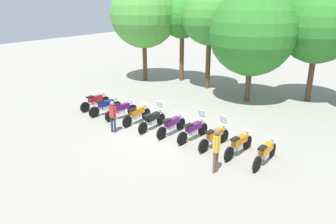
# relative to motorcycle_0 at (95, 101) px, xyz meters

# --- Properties ---
(ground_plane) EXTENTS (80.00, 80.00, 0.00)m
(ground_plane) POSITION_rel_motorcycle_0_xyz_m (5.46, -0.59, -0.50)
(ground_plane) COLOR gray
(motorcycle_0) EXTENTS (0.62, 2.19, 0.99)m
(motorcycle_0) POSITION_rel_motorcycle_0_xyz_m (0.00, 0.00, 0.00)
(motorcycle_0) COLOR black
(motorcycle_0) RESTS_ON ground_plane
(motorcycle_1) EXTENTS (0.75, 2.17, 0.99)m
(motorcycle_1) POSITION_rel_motorcycle_0_xyz_m (1.22, -0.33, 0.00)
(motorcycle_1) COLOR black
(motorcycle_1) RESTS_ON ground_plane
(motorcycle_2) EXTENTS (0.73, 2.17, 0.99)m
(motorcycle_2) POSITION_rel_motorcycle_0_xyz_m (2.43, -0.30, 0.00)
(motorcycle_2) COLOR black
(motorcycle_2) RESTS_ON ground_plane
(motorcycle_3) EXTENTS (0.62, 2.19, 0.99)m
(motorcycle_3) POSITION_rel_motorcycle_0_xyz_m (3.64, -0.40, 0.00)
(motorcycle_3) COLOR black
(motorcycle_3) RESTS_ON ground_plane
(motorcycle_4) EXTENTS (0.62, 2.19, 1.37)m
(motorcycle_4) POSITION_rel_motorcycle_0_xyz_m (4.85, -0.61, 0.01)
(motorcycle_4) COLOR black
(motorcycle_4) RESTS_ON ground_plane
(motorcycle_5) EXTENTS (0.62, 2.19, 0.99)m
(motorcycle_5) POSITION_rel_motorcycle_0_xyz_m (6.06, -0.64, 0.00)
(motorcycle_5) COLOR black
(motorcycle_5) RESTS_ON ground_plane
(motorcycle_6) EXTENTS (0.69, 2.18, 1.37)m
(motorcycle_6) POSITION_rel_motorcycle_0_xyz_m (7.28, -0.60, 0.01)
(motorcycle_6) COLOR black
(motorcycle_6) RESTS_ON ground_plane
(motorcycle_7) EXTENTS (0.70, 2.18, 1.37)m
(motorcycle_7) POSITION_rel_motorcycle_0_xyz_m (8.49, -0.77, 0.01)
(motorcycle_7) COLOR black
(motorcycle_7) RESTS_ON ground_plane
(motorcycle_8) EXTENTS (0.66, 2.19, 0.99)m
(motorcycle_8) POSITION_rel_motorcycle_0_xyz_m (9.70, -0.87, 0.00)
(motorcycle_8) COLOR black
(motorcycle_8) RESTS_ON ground_plane
(motorcycle_9) EXTENTS (0.62, 2.19, 0.99)m
(motorcycle_9) POSITION_rel_motorcycle_0_xyz_m (10.91, -1.05, 0.00)
(motorcycle_9) COLOR black
(motorcycle_9) RESTS_ON ground_plane
(person_0) EXTENTS (0.28, 0.41, 1.83)m
(person_0) POSITION_rel_motorcycle_0_xyz_m (9.56, -2.83, 0.59)
(person_0) COLOR brown
(person_0) RESTS_ON ground_plane
(person_1) EXTENTS (0.41, 0.26, 1.65)m
(person_1) POSITION_rel_motorcycle_0_xyz_m (3.48, -2.09, 0.46)
(person_1) COLOR #232D4C
(person_1) RESTS_ON ground_plane
(tree_0) EXTENTS (5.28, 5.28, 7.94)m
(tree_0) POSITION_rel_motorcycle_0_xyz_m (-2.22, 7.72, 4.79)
(tree_0) COLOR brown
(tree_0) RESTS_ON ground_plane
(tree_1) EXTENTS (3.26, 3.26, 6.68)m
(tree_1) POSITION_rel_motorcycle_0_xyz_m (0.33, 9.35, 4.50)
(tree_1) COLOR brown
(tree_1) RESTS_ON ground_plane
(tree_2) EXTENTS (4.00, 4.00, 7.22)m
(tree_2) POSITION_rel_motorcycle_0_xyz_m (3.28, 8.34, 4.69)
(tree_2) COLOR brown
(tree_2) RESTS_ON ground_plane
(tree_3) EXTENTS (5.39, 5.39, 7.13)m
(tree_3) POSITION_rel_motorcycle_0_xyz_m (7.02, 6.92, 3.92)
(tree_3) COLOR brown
(tree_3) RESTS_ON ground_plane
(tree_4) EXTENTS (4.72, 4.72, 7.23)m
(tree_4) POSITION_rel_motorcycle_0_xyz_m (10.34, 9.23, 4.36)
(tree_4) COLOR brown
(tree_4) RESTS_ON ground_plane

